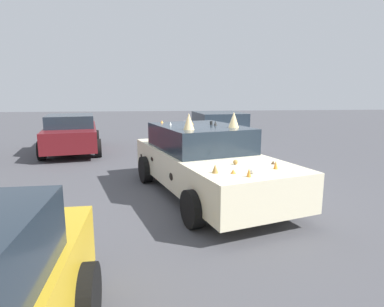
% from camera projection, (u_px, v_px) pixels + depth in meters
% --- Properties ---
extents(ground_plane, '(60.00, 60.00, 0.00)m').
position_uv_depth(ground_plane, '(206.00, 194.00, 6.94)').
color(ground_plane, '#47474C').
extents(art_car_decorated, '(5.01, 3.09, 1.76)m').
position_uv_depth(art_car_decorated, '(204.00, 160.00, 6.88)').
color(art_car_decorated, beige).
rests_on(art_car_decorated, ground).
extents(parked_sedan_behind_right, '(4.42, 2.37, 1.40)m').
position_uv_depth(parked_sedan_behind_right, '(217.00, 130.00, 12.34)').
color(parked_sedan_behind_right, white).
rests_on(parked_sedan_behind_right, ground).
extents(parked_sedan_row_back_center, '(4.41, 2.54, 1.36)m').
position_uv_depth(parked_sedan_row_back_center, '(71.00, 133.00, 11.67)').
color(parked_sedan_row_back_center, '#5B1419').
rests_on(parked_sedan_row_back_center, ground).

